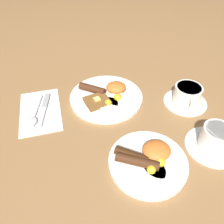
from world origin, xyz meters
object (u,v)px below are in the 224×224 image
(breakfast_plate_near, at_px, (107,96))
(spoon, at_px, (33,118))
(knife, at_px, (44,107))
(breakfast_plate_far, at_px, (149,160))
(teacup_near, at_px, (187,96))
(teacup_far, at_px, (215,140))

(breakfast_plate_near, xyz_separation_m, spoon, (0.25, 0.07, -0.00))
(breakfast_plate_near, height_order, spoon, breakfast_plate_near)
(knife, bearing_deg, breakfast_plate_far, 53.28)
(teacup_near, height_order, knife, teacup_near)
(breakfast_plate_far, distance_m, teacup_near, 0.30)
(spoon, bearing_deg, teacup_near, 98.55)
(knife, xyz_separation_m, spoon, (0.03, 0.05, 0.00))
(breakfast_plate_far, relative_size, teacup_near, 1.41)
(knife, bearing_deg, teacup_far, 69.69)
(breakfast_plate_near, distance_m, teacup_near, 0.28)
(teacup_near, bearing_deg, breakfast_plate_near, -12.91)
(breakfast_plate_near, distance_m, spoon, 0.26)
(teacup_far, distance_m, spoon, 0.55)
(knife, bearing_deg, spoon, -26.08)
(breakfast_plate_near, bearing_deg, knife, 5.17)
(spoon, bearing_deg, knife, 155.83)
(knife, bearing_deg, breakfast_plate_near, 101.11)
(breakfast_plate_near, height_order, knife, breakfast_plate_near)
(knife, distance_m, spoon, 0.06)
(breakfast_plate_near, xyz_separation_m, knife, (0.22, 0.02, -0.01))
(breakfast_plate_far, xyz_separation_m, knife, (0.29, -0.27, -0.01))
(breakfast_plate_near, bearing_deg, teacup_near, 167.09)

